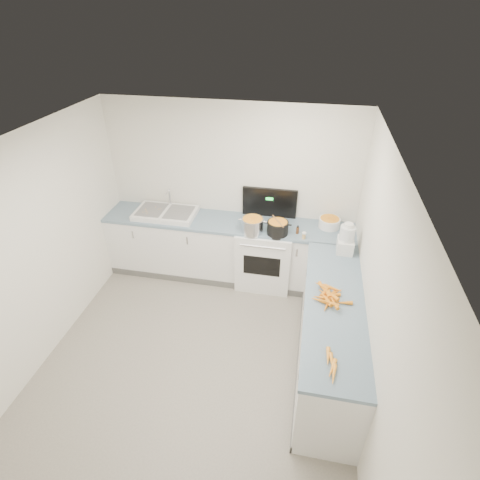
% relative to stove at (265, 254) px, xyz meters
% --- Properties ---
extents(floor, '(3.50, 4.00, 0.00)m').
position_rel_stove_xyz_m(floor, '(-0.55, -1.69, -0.47)').
color(floor, gray).
rests_on(floor, ground).
extents(ceiling, '(3.50, 4.00, 0.00)m').
position_rel_stove_xyz_m(ceiling, '(-0.55, -1.69, 2.03)').
color(ceiling, silver).
rests_on(ceiling, ground).
extents(wall_back, '(3.50, 0.00, 2.50)m').
position_rel_stove_xyz_m(wall_back, '(-0.55, 0.31, 0.78)').
color(wall_back, silver).
rests_on(wall_back, ground).
extents(wall_left, '(0.00, 4.00, 2.50)m').
position_rel_stove_xyz_m(wall_left, '(-2.30, -1.69, 0.78)').
color(wall_left, silver).
rests_on(wall_left, ground).
extents(wall_right, '(0.00, 4.00, 2.50)m').
position_rel_stove_xyz_m(wall_right, '(1.20, -1.69, 0.78)').
color(wall_right, silver).
rests_on(wall_right, ground).
extents(counter_back, '(3.50, 0.62, 0.94)m').
position_rel_stove_xyz_m(counter_back, '(-0.55, 0.01, -0.00)').
color(counter_back, white).
rests_on(counter_back, ground).
extents(counter_right, '(0.62, 2.20, 0.94)m').
position_rel_stove_xyz_m(counter_right, '(0.90, -1.39, -0.00)').
color(counter_right, white).
rests_on(counter_right, ground).
extents(stove, '(0.76, 0.65, 1.36)m').
position_rel_stove_xyz_m(stove, '(0.00, 0.00, 0.00)').
color(stove, white).
rests_on(stove, ground).
extents(sink, '(0.86, 0.52, 0.31)m').
position_rel_stove_xyz_m(sink, '(-1.45, 0.02, 0.50)').
color(sink, white).
rests_on(sink, counter_back).
extents(steel_pot, '(0.35, 0.35, 0.21)m').
position_rel_stove_xyz_m(steel_pot, '(-0.16, -0.18, 0.55)').
color(steel_pot, silver).
rests_on(steel_pot, stove).
extents(black_pot, '(0.36, 0.36, 0.20)m').
position_rel_stove_xyz_m(black_pot, '(0.17, -0.17, 0.54)').
color(black_pot, black).
rests_on(black_pot, stove).
extents(wooden_spoon, '(0.18, 0.29, 0.01)m').
position_rel_stove_xyz_m(wooden_spoon, '(0.17, -0.17, 0.65)').
color(wooden_spoon, '#AD7A47').
rests_on(wooden_spoon, black_pot).
extents(mixing_bowl, '(0.38, 0.38, 0.13)m').
position_rel_stove_xyz_m(mixing_bowl, '(0.84, 0.13, 0.53)').
color(mixing_bowl, white).
rests_on(mixing_bowl, counter_back).
extents(extract_bottle, '(0.04, 0.04, 0.09)m').
position_rel_stove_xyz_m(extract_bottle, '(0.43, -0.12, 0.51)').
color(extract_bottle, '#593319').
rests_on(extract_bottle, counter_back).
extents(spice_jar, '(0.04, 0.04, 0.08)m').
position_rel_stove_xyz_m(spice_jar, '(0.52, -0.23, 0.50)').
color(spice_jar, '#E5B266').
rests_on(spice_jar, counter_back).
extents(food_processor, '(0.19, 0.24, 0.39)m').
position_rel_stove_xyz_m(food_processor, '(1.02, -0.42, 0.64)').
color(food_processor, white).
rests_on(food_processor, counter_right).
extents(carrot_pile, '(0.42, 0.42, 0.08)m').
position_rel_stove_xyz_m(carrot_pile, '(0.83, -1.33, 0.50)').
color(carrot_pile, orange).
rests_on(carrot_pile, counter_right).
extents(peeled_carrots, '(0.10, 0.37, 0.04)m').
position_rel_stove_xyz_m(peeled_carrots, '(0.85, -2.20, 0.49)').
color(peeled_carrots, orange).
rests_on(peeled_carrots, counter_right).
extents(peelings, '(0.23, 0.24, 0.01)m').
position_rel_stove_xyz_m(peelings, '(-1.68, -0.02, 0.54)').
color(peelings, tan).
rests_on(peelings, sink).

